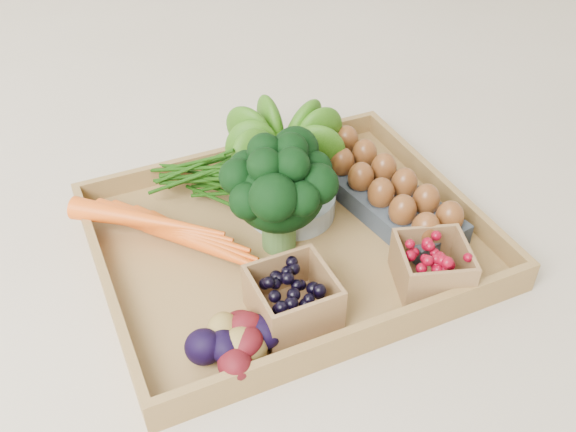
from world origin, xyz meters
name	(u,v)px	position (x,y,z in m)	size (l,w,h in m)	color
ground	(288,246)	(0.00, 0.00, 0.00)	(4.00, 4.00, 0.00)	beige
tray	(288,243)	(0.00, 0.00, 0.01)	(0.55, 0.45, 0.01)	#9D7841
carrots	(180,232)	(-0.15, 0.05, 0.04)	(0.23, 0.17, 0.06)	#F25A13
lettuce	(284,144)	(0.06, 0.15, 0.08)	(0.14, 0.14, 0.14)	#1D4E0C
broccoli	(279,211)	(-0.02, -0.01, 0.08)	(0.17, 0.17, 0.13)	black
cherry_bowl	(291,204)	(0.03, 0.06, 0.03)	(0.14, 0.14, 0.04)	#8C9EA5
egg_carton	(381,196)	(0.17, 0.02, 0.03)	(0.10, 0.29, 0.03)	#3B424B
potatoes	(234,335)	(-0.15, -0.17, 0.05)	(0.12, 0.12, 0.07)	#470B11
punnet_blackberry	(293,297)	(-0.06, -0.14, 0.05)	(0.10, 0.10, 0.07)	black
punnet_raspberry	(432,266)	(0.14, -0.16, 0.05)	(0.09, 0.09, 0.06)	maroon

